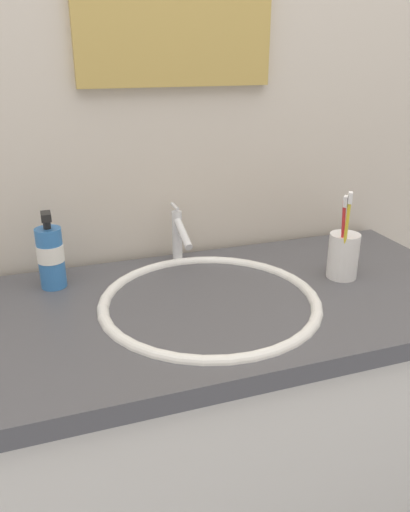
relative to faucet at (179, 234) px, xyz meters
The scene contains 8 objects.
tiled_wall_back 0.29m from the faucet, 77.52° to the left, with size 2.34×0.04×2.40m, color beige.
vanity_counter 0.54m from the faucet, 84.51° to the right, with size 1.14×0.54×0.85m.
sink_basin 0.25m from the faucet, 90.00° to the right, with size 0.45×0.45×0.11m.
faucet is the anchor object (origin of this frame).
toothbrush_cup 0.38m from the faucet, 31.86° to the right, with size 0.07×0.07×0.10m, color white.
toothbrush_red 0.38m from the faucet, 36.03° to the right, with size 0.04×0.03×0.19m.
toothbrush_yellow 0.38m from the faucet, 36.87° to the right, with size 0.02×0.03×0.20m.
soap_dispenser 0.30m from the faucet, behind, with size 0.06×0.06×0.17m.
Camera 1 is at (-0.33, -0.87, 1.33)m, focal length 35.47 mm.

